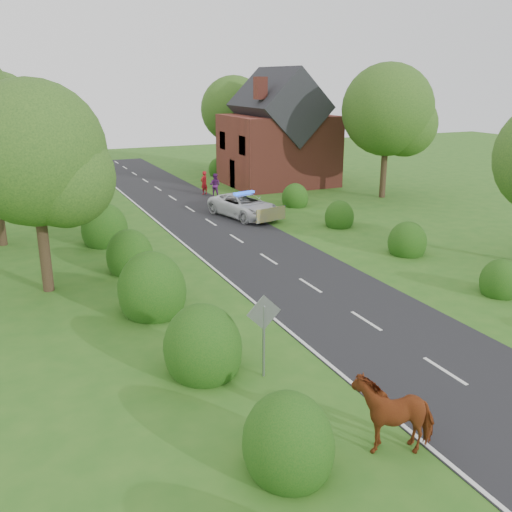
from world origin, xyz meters
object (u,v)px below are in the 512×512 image
road_sign (264,324)px  cow (393,415)px  pedestrian_red (204,183)px  pedestrian_purple (215,185)px  police_van (244,206)px

road_sign → cow: size_ratio=1.19×
cow → pedestrian_red: (6.16, 30.49, 0.12)m
road_sign → pedestrian_purple: size_ratio=1.49×
road_sign → pedestrian_purple: bearing=72.4°
police_van → pedestrian_red: (0.16, 7.86, 0.15)m
road_sign → police_van: bearing=68.2°
pedestrian_purple → road_sign: bearing=113.6°
pedestrian_purple → cow: bearing=118.5°
police_van → cow: bearing=-118.1°
cow → pedestrian_purple: (6.64, 29.46, 0.09)m
cow → pedestrian_red: bearing=-173.8°
pedestrian_red → pedestrian_purple: pedestrian_red is taller
cow → pedestrian_red: size_ratio=1.22×
road_sign → pedestrian_red: road_sign is taller
police_van → pedestrian_purple: (0.64, 6.84, 0.12)m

